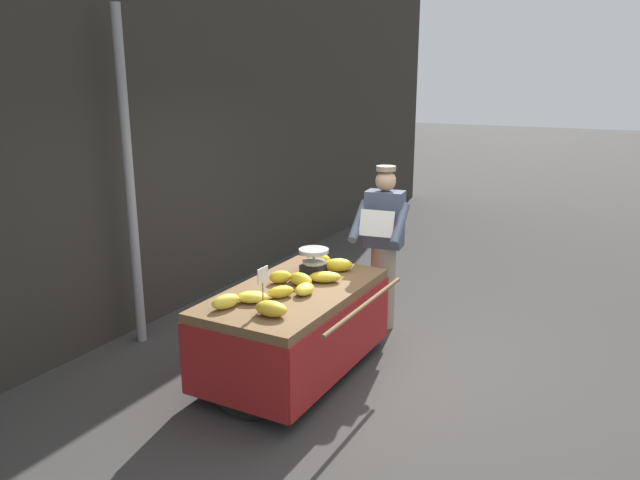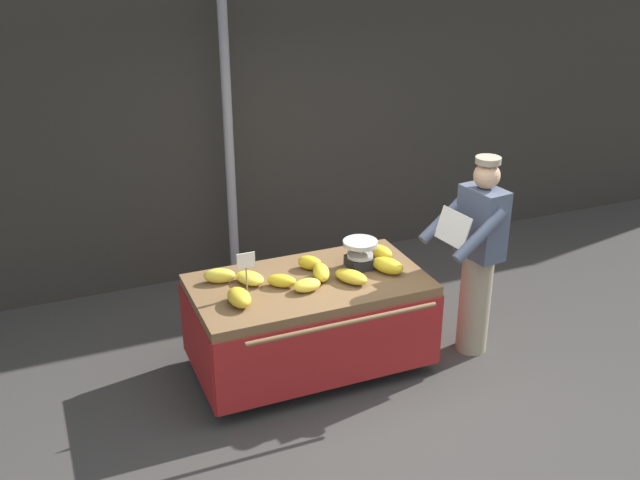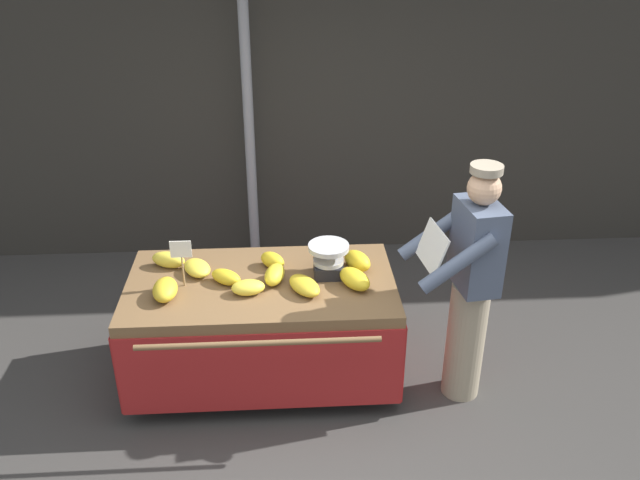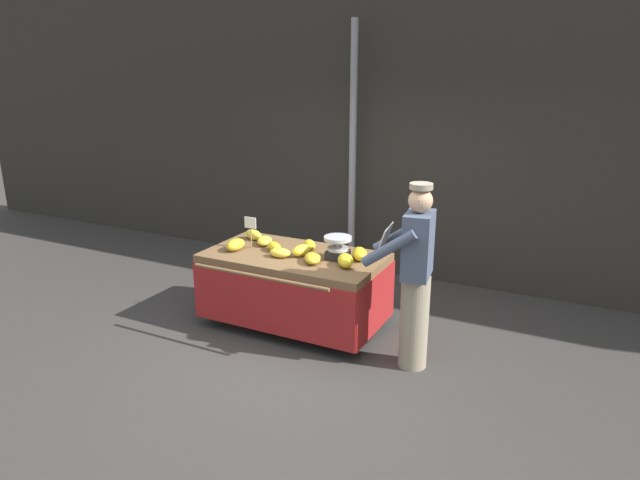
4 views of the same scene
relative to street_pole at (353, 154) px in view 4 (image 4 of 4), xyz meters
name	(u,v)px [view 4 (image 4 of 4)]	position (x,y,z in m)	size (l,w,h in m)	color
ground_plane	(306,361)	(0.59, -2.37, -1.61)	(60.00, 60.00, 0.00)	#383533
back_wall	(409,106)	(0.59, 0.37, 0.58)	(16.00, 0.24, 4.38)	#2D2B26
street_pole	(353,154)	(0.00, 0.00, 0.00)	(0.09, 0.09, 3.21)	gray
banana_cart	(294,274)	(0.11, -1.73, -1.02)	(1.86, 1.20, 0.80)	brown
weighing_scale	(338,248)	(0.58, -1.67, -0.69)	(0.28, 0.28, 0.24)	black
price_sign	(250,226)	(-0.40, -1.76, -0.56)	(0.14, 0.01, 0.34)	#997A51
banana_bunch_0	(360,254)	(0.79, -1.60, -0.74)	(0.15, 0.24, 0.13)	gold
banana_bunch_1	(254,235)	(-0.54, -1.49, -0.75)	(0.11, 0.25, 0.12)	yellow
banana_bunch_2	(280,253)	(0.03, -1.88, -0.76)	(0.14, 0.22, 0.10)	yellow
banana_bunch_3	(310,245)	(0.19, -1.54, -0.75)	(0.12, 0.20, 0.11)	gold
banana_bunch_4	(346,260)	(0.74, -1.84, -0.74)	(0.15, 0.27, 0.12)	gold
banana_bunch_5	(302,250)	(0.21, -1.75, -0.75)	(0.13, 0.24, 0.12)	yellow
banana_bunch_6	(274,247)	(-0.12, -1.74, -0.75)	(0.12, 0.23, 0.10)	gold
banana_bunch_7	(265,241)	(-0.33, -1.60, -0.76)	(0.16, 0.25, 0.09)	yellow
banana_bunch_8	(235,245)	(-0.50, -1.89, -0.74)	(0.16, 0.27, 0.12)	gold
banana_bunch_9	(313,258)	(0.41, -1.88, -0.76)	(0.16, 0.29, 0.09)	gold
vendor_person	(415,277)	(1.48, -1.99, -0.73)	(0.62, 0.57, 1.71)	gray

